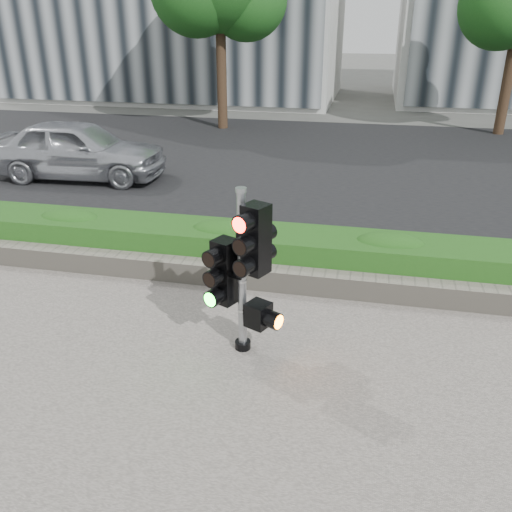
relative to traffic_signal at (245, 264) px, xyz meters
name	(u,v)px	position (x,y,z in m)	size (l,w,h in m)	color
ground	(264,361)	(0.27, -0.19, -1.21)	(120.00, 120.00, 0.00)	#51514C
road	(332,163)	(0.27, 9.81, -1.20)	(60.00, 13.00, 0.02)	black
curb	(299,256)	(0.27, 2.96, -1.15)	(60.00, 0.25, 0.12)	gray
stone_wall	(288,280)	(0.27, 1.71, -1.01)	(12.00, 0.32, 0.34)	gray
hedge	(295,253)	(0.27, 2.36, -0.84)	(12.00, 1.00, 0.68)	#408B2B
traffic_signal	(245,264)	(0.00, 0.00, 0.00)	(0.79, 0.67, 2.13)	black
car_silver	(78,150)	(-6.01, 6.82, -0.43)	(1.79, 4.44, 1.51)	#B7B9BF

